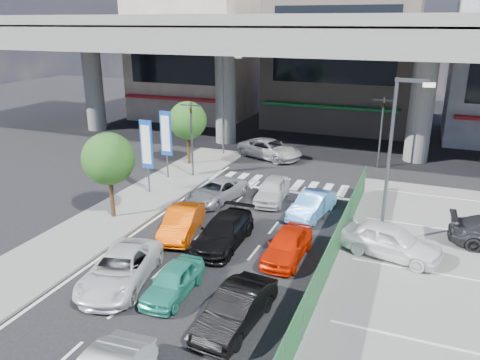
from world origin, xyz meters
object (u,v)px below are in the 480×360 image
at_px(street_lamp_left, 225,96).
at_px(taxi_orange_left, 182,222).
at_px(tree_far, 188,121).
at_px(crossing_wagon_silver, 270,149).
at_px(sedan_black_mid, 223,232).
at_px(signboard_far, 166,135).
at_px(signboard_near, 147,147).
at_px(traffic_light_right, 383,115).
at_px(hatch_black_mid_right, 236,309).
at_px(taxi_orange_right, 287,245).
at_px(parked_sedan_white, 391,241).
at_px(traffic_cone, 352,230).
at_px(kei_truck_front_right, 312,205).
at_px(sedan_white_mid_left, 120,269).
at_px(tree_near, 108,159).
at_px(sedan_white_front_mid, 272,190).
at_px(wagon_silver_front_left, 216,191).
at_px(traffic_light_left, 191,121).
at_px(street_lamp_right, 394,150).
at_px(taxi_teal_mid, 173,281).

distance_m(street_lamp_left, taxi_orange_left, 15.54).
xyz_separation_m(tree_far, crossing_wagon_silver, (5.08, 4.00, -2.65)).
xyz_separation_m(taxi_orange_left, sedan_black_mid, (2.42, -0.27, 0.00)).
height_order(street_lamp_left, signboard_far, street_lamp_left).
bearing_deg(signboard_near, traffic_light_right, 40.91).
height_order(hatch_black_mid_right, taxi_orange_right, hatch_black_mid_right).
relative_size(taxi_orange_left, parked_sedan_white, 0.93).
height_order(traffic_light_right, signboard_near, traffic_light_right).
distance_m(tree_far, crossing_wagon_silver, 6.99).
xyz_separation_m(parked_sedan_white, traffic_cone, (-1.92, 1.37, -0.40)).
height_order(kei_truck_front_right, traffic_cone, kei_truck_front_right).
distance_m(sedan_white_mid_left, taxi_orange_left, 5.11).
bearing_deg(crossing_wagon_silver, traffic_light_right, -66.41).
relative_size(sedan_white_mid_left, hatch_black_mid_right, 1.19).
xyz_separation_m(signboard_far, taxi_orange_right, (10.78, -7.94, -2.39)).
xyz_separation_m(tree_far, taxi_orange_right, (10.98, -11.44, -2.71)).
bearing_deg(tree_near, tree_far, 94.36).
xyz_separation_m(signboard_far, sedan_white_mid_left, (5.04, -12.59, -2.37)).
bearing_deg(tree_near, taxi_orange_left, -6.17).
bearing_deg(street_lamp_left, signboard_near, -94.99).
distance_m(tree_near, taxi_orange_left, 5.29).
height_order(taxi_orange_left, sedan_white_front_mid, same).
relative_size(wagon_silver_front_left, kei_truck_front_right, 1.12).
distance_m(hatch_black_mid_right, kei_truck_front_right, 10.71).
bearing_deg(crossing_wagon_silver, kei_truck_front_right, -130.23).
relative_size(traffic_light_right, tree_near, 1.08).
relative_size(traffic_light_left, signboard_far, 1.11).
xyz_separation_m(taxi_orange_left, wagon_silver_front_left, (-0.31, 4.94, -0.06)).
height_order(traffic_light_left, sedan_black_mid, traffic_light_left).
distance_m(street_lamp_right, signboard_near, 14.61).
bearing_deg(street_lamp_left, parked_sedan_white, -43.40).
distance_m(tree_near, sedan_black_mid, 7.48).
relative_size(sedan_white_mid_left, crossing_wagon_silver, 0.94).
bearing_deg(crossing_wagon_silver, taxi_orange_left, -158.94).
distance_m(sedan_black_mid, taxi_orange_right, 3.25).
height_order(street_lamp_left, tree_near, street_lamp_left).
bearing_deg(kei_truck_front_right, tree_near, -147.13).
relative_size(taxi_teal_mid, sedan_black_mid, 0.75).
height_order(kei_truck_front_right, parked_sedan_white, parked_sedan_white).
relative_size(wagon_silver_front_left, traffic_cone, 6.10).
relative_size(traffic_light_right, signboard_far, 1.11).
relative_size(traffic_light_left, kei_truck_front_right, 1.29).
bearing_deg(taxi_orange_left, crossing_wagon_silver, 78.46).
distance_m(traffic_light_left, taxi_teal_mid, 15.13).
bearing_deg(sedan_white_mid_left, taxi_orange_right, 26.48).
height_order(sedan_black_mid, wagon_silver_front_left, sedan_black_mid).
relative_size(signboard_near, tree_far, 0.98).
height_order(street_lamp_right, taxi_teal_mid, street_lamp_right).
relative_size(taxi_orange_left, sedan_black_mid, 0.88).
distance_m(taxi_orange_left, sedan_white_front_mid, 6.78).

